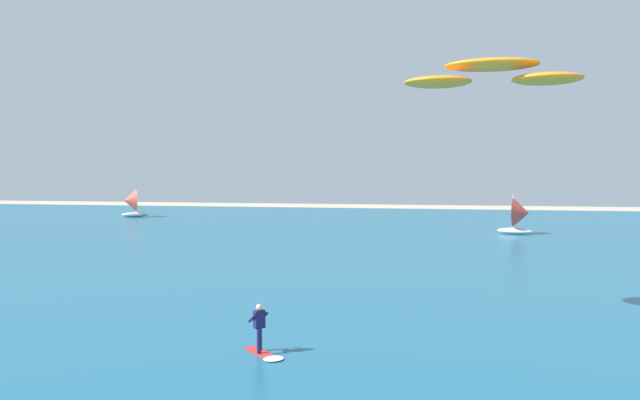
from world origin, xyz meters
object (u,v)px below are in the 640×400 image
kitesurfer (262,336)px  sailboat_far_right (131,203)px  sailboat_center_horizon (520,216)px  kite (492,74)px

kitesurfer → sailboat_far_right: (-35.47, 56.64, 1.34)m
sailboat_far_right → sailboat_center_horizon: 50.82m
kite → sailboat_far_right: kite is taller
kitesurfer → sailboat_far_right: 66.84m
kitesurfer → kite: 14.20m
kitesurfer → sailboat_far_right: bearing=122.1°
kite → sailboat_center_horizon: kite is taller
kite → sailboat_center_horizon: 37.37m
sailboat_far_right → kitesurfer: bearing=-57.9°
kite → sailboat_center_horizon: (5.59, 36.00, -8.36)m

